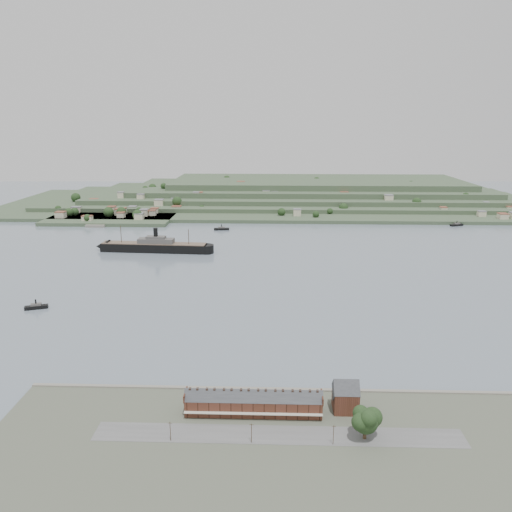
{
  "coord_description": "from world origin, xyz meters",
  "views": [
    {
      "loc": [
        -2.88,
        -346.47,
        116.71
      ],
      "look_at": [
        -15.75,
        30.0,
        14.69
      ],
      "focal_mm": 35.0,
      "sensor_mm": 36.0,
      "label": 1
    }
  ],
  "objects_px": {
    "terrace_row": "(253,403)",
    "steamship": "(151,246)",
    "gabled_building": "(346,396)",
    "tugboat": "(36,307)",
    "fig_tree": "(367,420)"
  },
  "relations": [
    {
      "from": "terrace_row",
      "to": "tugboat",
      "type": "bearing_deg",
      "value": 140.93
    },
    {
      "from": "terrace_row",
      "to": "gabled_building",
      "type": "bearing_deg",
      "value": 6.12
    },
    {
      "from": "terrace_row",
      "to": "tugboat",
      "type": "xyz_separation_m",
      "value": [
        -144.49,
        117.29,
        -5.29
      ]
    },
    {
      "from": "steamship",
      "to": "terrace_row",
      "type": "bearing_deg",
      "value": -68.37
    },
    {
      "from": "terrace_row",
      "to": "steamship",
      "type": "relative_size",
      "value": 0.5
    },
    {
      "from": "terrace_row",
      "to": "tugboat",
      "type": "distance_m",
      "value": 186.18
    },
    {
      "from": "terrace_row",
      "to": "steamship",
      "type": "distance_m",
      "value": 284.58
    },
    {
      "from": "tugboat",
      "to": "fig_tree",
      "type": "bearing_deg",
      "value": -35.37
    },
    {
      "from": "gabled_building",
      "to": "steamship",
      "type": "relative_size",
      "value": 0.13
    },
    {
      "from": "gabled_building",
      "to": "tugboat",
      "type": "relative_size",
      "value": 0.97
    },
    {
      "from": "tugboat",
      "to": "fig_tree",
      "type": "xyz_separation_m",
      "value": [
        186.97,
        -132.75,
        8.56
      ]
    },
    {
      "from": "terrace_row",
      "to": "steamship",
      "type": "xyz_separation_m",
      "value": [
        -104.89,
        264.54,
        -1.89
      ]
    },
    {
      "from": "steamship",
      "to": "fig_tree",
      "type": "height_order",
      "value": "steamship"
    },
    {
      "from": "steamship",
      "to": "fig_tree",
      "type": "distance_m",
      "value": 316.45
    },
    {
      "from": "steamship",
      "to": "tugboat",
      "type": "height_order",
      "value": "steamship"
    }
  ]
}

